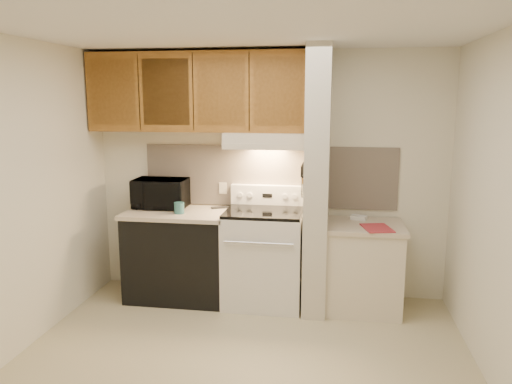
# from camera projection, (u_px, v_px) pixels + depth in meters

# --- Properties ---
(floor) EXTENTS (3.60, 3.60, 0.00)m
(floor) POSITION_uv_depth(u_px,v_px,m) (243.00, 360.00, 3.92)
(floor) COLOR #C5B78F
(floor) RESTS_ON ground
(ceiling) EXTENTS (3.60, 3.60, 0.00)m
(ceiling) POSITION_uv_depth(u_px,v_px,m) (241.00, 29.00, 3.46)
(ceiling) COLOR white
(ceiling) RESTS_ON wall_back
(wall_back) EXTENTS (3.60, 2.50, 0.02)m
(wall_back) POSITION_uv_depth(u_px,v_px,m) (269.00, 175.00, 5.14)
(wall_back) COLOR silver
(wall_back) RESTS_ON floor
(wall_left) EXTENTS (0.02, 3.00, 2.50)m
(wall_left) POSITION_uv_depth(u_px,v_px,m) (20.00, 197.00, 3.96)
(wall_left) COLOR silver
(wall_left) RESTS_ON floor
(wall_right) EXTENTS (0.02, 3.00, 2.50)m
(wall_right) POSITION_uv_depth(u_px,v_px,m) (501.00, 213.00, 3.41)
(wall_right) COLOR silver
(wall_right) RESTS_ON floor
(backsplash) EXTENTS (2.60, 0.02, 0.63)m
(backsplash) POSITION_uv_depth(u_px,v_px,m) (269.00, 176.00, 5.13)
(backsplash) COLOR beige
(backsplash) RESTS_ON wall_back
(range_body) EXTENTS (0.76, 0.65, 0.92)m
(range_body) POSITION_uv_depth(u_px,v_px,m) (264.00, 258.00, 4.95)
(range_body) COLOR silver
(range_body) RESTS_ON floor
(oven_window) EXTENTS (0.50, 0.01, 0.30)m
(oven_window) POSITION_uv_depth(u_px,v_px,m) (259.00, 265.00, 4.64)
(oven_window) COLOR black
(oven_window) RESTS_ON range_body
(oven_handle) EXTENTS (0.65, 0.02, 0.02)m
(oven_handle) POSITION_uv_depth(u_px,v_px,m) (258.00, 243.00, 4.56)
(oven_handle) COLOR silver
(oven_handle) RESTS_ON range_body
(cooktop) EXTENTS (0.74, 0.64, 0.03)m
(cooktop) POSITION_uv_depth(u_px,v_px,m) (264.00, 212.00, 4.87)
(cooktop) COLOR black
(cooktop) RESTS_ON range_body
(range_backguard) EXTENTS (0.76, 0.08, 0.20)m
(range_backguard) POSITION_uv_depth(u_px,v_px,m) (268.00, 195.00, 5.12)
(range_backguard) COLOR silver
(range_backguard) RESTS_ON range_body
(range_display) EXTENTS (0.10, 0.01, 0.04)m
(range_display) POSITION_uv_depth(u_px,v_px,m) (267.00, 196.00, 5.08)
(range_display) COLOR black
(range_display) RESTS_ON range_backguard
(range_knob_left_outer) EXTENTS (0.05, 0.02, 0.05)m
(range_knob_left_outer) POSITION_uv_depth(u_px,v_px,m) (240.00, 195.00, 5.12)
(range_knob_left_outer) COLOR silver
(range_knob_left_outer) RESTS_ON range_backguard
(range_knob_left_inner) EXTENTS (0.05, 0.02, 0.05)m
(range_knob_left_inner) POSITION_uv_depth(u_px,v_px,m) (250.00, 195.00, 5.11)
(range_knob_left_inner) COLOR silver
(range_knob_left_inner) RESTS_ON range_backguard
(range_knob_right_inner) EXTENTS (0.05, 0.02, 0.05)m
(range_knob_right_inner) POSITION_uv_depth(u_px,v_px,m) (285.00, 196.00, 5.05)
(range_knob_right_inner) COLOR silver
(range_knob_right_inner) RESTS_ON range_backguard
(range_knob_right_outer) EXTENTS (0.05, 0.02, 0.05)m
(range_knob_right_outer) POSITION_uv_depth(u_px,v_px,m) (295.00, 196.00, 5.04)
(range_knob_right_outer) COLOR silver
(range_knob_right_outer) RESTS_ON range_backguard
(dishwasher_front) EXTENTS (1.00, 0.63, 0.87)m
(dishwasher_front) POSITION_uv_depth(u_px,v_px,m) (179.00, 256.00, 5.10)
(dishwasher_front) COLOR black
(dishwasher_front) RESTS_ON floor
(left_countertop) EXTENTS (1.04, 0.67, 0.04)m
(left_countertop) POSITION_uv_depth(u_px,v_px,m) (178.00, 213.00, 5.02)
(left_countertop) COLOR beige
(left_countertop) RESTS_ON dishwasher_front
(spoon_rest) EXTENTS (0.21, 0.14, 0.01)m
(spoon_rest) POSITION_uv_depth(u_px,v_px,m) (221.00, 207.00, 5.15)
(spoon_rest) COLOR black
(spoon_rest) RESTS_ON left_countertop
(teal_jar) EXTENTS (0.12, 0.12, 0.11)m
(teal_jar) POSITION_uv_depth(u_px,v_px,m) (179.00, 208.00, 4.90)
(teal_jar) COLOR #2E6668
(teal_jar) RESTS_ON left_countertop
(outlet) EXTENTS (0.08, 0.01, 0.12)m
(outlet) POSITION_uv_depth(u_px,v_px,m) (223.00, 188.00, 5.22)
(outlet) COLOR beige
(outlet) RESTS_ON backsplash
(microwave) EXTENTS (0.55, 0.38, 0.30)m
(microwave) POSITION_uv_depth(u_px,v_px,m) (161.00, 193.00, 5.16)
(microwave) COLOR black
(microwave) RESTS_ON left_countertop
(partition_pillar) EXTENTS (0.22, 0.70, 2.50)m
(partition_pillar) POSITION_uv_depth(u_px,v_px,m) (317.00, 181.00, 4.73)
(partition_pillar) COLOR beige
(partition_pillar) RESTS_ON floor
(pillar_trim) EXTENTS (0.01, 0.70, 0.04)m
(pillar_trim) POSITION_uv_depth(u_px,v_px,m) (305.00, 176.00, 4.73)
(pillar_trim) COLOR #965F24
(pillar_trim) RESTS_ON partition_pillar
(knife_strip) EXTENTS (0.02, 0.42, 0.04)m
(knife_strip) POSITION_uv_depth(u_px,v_px,m) (304.00, 175.00, 4.68)
(knife_strip) COLOR black
(knife_strip) RESTS_ON partition_pillar
(knife_blade_a) EXTENTS (0.01, 0.03, 0.16)m
(knife_blade_a) POSITION_uv_depth(u_px,v_px,m) (301.00, 188.00, 4.54)
(knife_blade_a) COLOR silver
(knife_blade_a) RESTS_ON knife_strip
(knife_handle_a) EXTENTS (0.02, 0.02, 0.10)m
(knife_handle_a) POSITION_uv_depth(u_px,v_px,m) (302.00, 172.00, 4.52)
(knife_handle_a) COLOR black
(knife_handle_a) RESTS_ON knife_strip
(knife_blade_b) EXTENTS (0.01, 0.04, 0.18)m
(knife_blade_b) POSITION_uv_depth(u_px,v_px,m) (302.00, 188.00, 4.62)
(knife_blade_b) COLOR silver
(knife_blade_b) RESTS_ON knife_strip
(knife_handle_b) EXTENTS (0.02, 0.02, 0.10)m
(knife_handle_b) POSITION_uv_depth(u_px,v_px,m) (302.00, 171.00, 4.59)
(knife_handle_b) COLOR black
(knife_handle_b) RESTS_ON knife_strip
(knife_blade_c) EXTENTS (0.01, 0.04, 0.20)m
(knife_blade_c) POSITION_uv_depth(u_px,v_px,m) (303.00, 187.00, 4.71)
(knife_blade_c) COLOR silver
(knife_blade_c) RESTS_ON knife_strip
(knife_handle_c) EXTENTS (0.02, 0.02, 0.10)m
(knife_handle_c) POSITION_uv_depth(u_px,v_px,m) (303.00, 169.00, 4.68)
(knife_handle_c) COLOR black
(knife_handle_c) RESTS_ON knife_strip
(knife_blade_d) EXTENTS (0.01, 0.04, 0.16)m
(knife_blade_d) POSITION_uv_depth(u_px,v_px,m) (303.00, 184.00, 4.79)
(knife_blade_d) COLOR silver
(knife_blade_d) RESTS_ON knife_strip
(knife_handle_d) EXTENTS (0.02, 0.02, 0.10)m
(knife_handle_d) POSITION_uv_depth(u_px,v_px,m) (303.00, 168.00, 4.75)
(knife_handle_d) COLOR black
(knife_handle_d) RESTS_ON knife_strip
(knife_blade_e) EXTENTS (0.01, 0.04, 0.18)m
(knife_blade_e) POSITION_uv_depth(u_px,v_px,m) (304.00, 183.00, 4.87)
(knife_blade_e) COLOR silver
(knife_blade_e) RESTS_ON knife_strip
(knife_handle_e) EXTENTS (0.02, 0.02, 0.10)m
(knife_handle_e) POSITION_uv_depth(u_px,v_px,m) (304.00, 167.00, 4.82)
(knife_handle_e) COLOR black
(knife_handle_e) RESTS_ON knife_strip
(oven_mitt) EXTENTS (0.03, 0.11, 0.25)m
(oven_mitt) POSITION_uv_depth(u_px,v_px,m) (304.00, 181.00, 4.92)
(oven_mitt) COLOR gray
(oven_mitt) RESTS_ON partition_pillar
(right_cab_base) EXTENTS (0.70, 0.60, 0.81)m
(right_cab_base) POSITION_uv_depth(u_px,v_px,m) (363.00, 269.00, 4.81)
(right_cab_base) COLOR beige
(right_cab_base) RESTS_ON floor
(right_countertop) EXTENTS (0.74, 0.64, 0.04)m
(right_countertop) POSITION_uv_depth(u_px,v_px,m) (365.00, 226.00, 4.73)
(right_countertop) COLOR beige
(right_countertop) RESTS_ON right_cab_base
(red_folder) EXTENTS (0.31, 0.37, 0.01)m
(red_folder) POSITION_uv_depth(u_px,v_px,m) (377.00, 228.00, 4.57)
(red_folder) COLOR #AB2B34
(red_folder) RESTS_ON right_countertop
(white_box) EXTENTS (0.17, 0.14, 0.04)m
(white_box) POSITION_uv_depth(u_px,v_px,m) (359.00, 218.00, 4.91)
(white_box) COLOR white
(white_box) RESTS_ON right_countertop
(range_hood) EXTENTS (0.78, 0.44, 0.15)m
(range_hood) POSITION_uv_depth(u_px,v_px,m) (266.00, 140.00, 4.86)
(range_hood) COLOR beige
(range_hood) RESTS_ON upper_cabinets
(hood_lip) EXTENTS (0.78, 0.04, 0.06)m
(hood_lip) POSITION_uv_depth(u_px,v_px,m) (263.00, 147.00, 4.66)
(hood_lip) COLOR beige
(hood_lip) RESTS_ON range_hood
(upper_cabinets) EXTENTS (2.18, 0.33, 0.77)m
(upper_cabinets) POSITION_uv_depth(u_px,v_px,m) (198.00, 92.00, 4.93)
(upper_cabinets) COLOR #965F24
(upper_cabinets) RESTS_ON wall_back
(cab_door_a) EXTENTS (0.46, 0.01, 0.63)m
(cab_door_a) POSITION_uv_depth(u_px,v_px,m) (113.00, 92.00, 4.89)
(cab_door_a) COLOR #965F24
(cab_door_a) RESTS_ON upper_cabinets
(cab_gap_a) EXTENTS (0.01, 0.01, 0.73)m
(cab_gap_a) POSITION_uv_depth(u_px,v_px,m) (139.00, 92.00, 4.85)
(cab_gap_a) COLOR black
(cab_gap_a) RESTS_ON upper_cabinets
(cab_door_b) EXTENTS (0.46, 0.01, 0.63)m
(cab_door_b) POSITION_uv_depth(u_px,v_px,m) (166.00, 92.00, 4.81)
(cab_door_b) COLOR #965F24
(cab_door_b) RESTS_ON upper_cabinets
(cab_gap_b) EXTENTS (0.01, 0.01, 0.73)m
(cab_gap_b) POSITION_uv_depth(u_px,v_px,m) (193.00, 92.00, 4.77)
(cab_gap_b) COLOR black
(cab_gap_b) RESTS_ON upper_cabinets
(cab_door_c) EXTENTS (0.46, 0.01, 0.63)m
(cab_door_c) POSITION_uv_depth(u_px,v_px,m) (221.00, 92.00, 4.73)
(cab_door_c) COLOR #965F24
(cab_door_c) RESTS_ON upper_cabinets
(cab_gap_c) EXTENTS (0.01, 0.01, 0.73)m
(cab_gap_c) POSITION_uv_depth(u_px,v_px,m) (249.00, 92.00, 4.69)
(cab_gap_c) COLOR black
(cab_gap_c) RESTS_ON upper_cabinets
(cab_door_d) EXTENTS (0.46, 0.01, 0.63)m
(cab_door_d) POSITION_uv_depth(u_px,v_px,m) (278.00, 92.00, 4.64)
(cab_door_d) COLOR #965F24
(cab_door_d) RESTS_ON upper_cabinets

